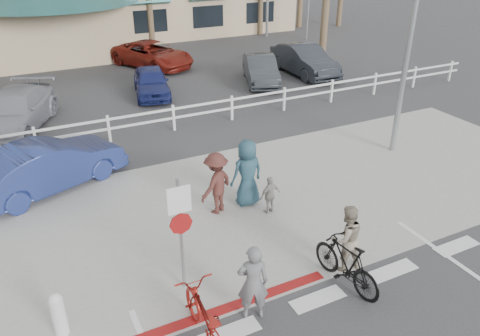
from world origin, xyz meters
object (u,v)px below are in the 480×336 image
sign_post (181,230)px  bike_red (206,321)px  car_white_sedan (49,165)px  bike_black (346,264)px

sign_post → bike_red: sign_post is taller
sign_post → car_white_sedan: bearing=108.8°
bike_red → car_white_sedan: car_white_sedan is taller
bike_black → car_white_sedan: 8.78m
car_white_sedan → bike_black: bearing=-167.1°
bike_black → car_white_sedan: car_white_sedan is taller
sign_post → bike_black: (3.07, -1.46, -0.90)m
sign_post → bike_red: (-0.18, -1.64, -0.90)m
car_white_sedan → bike_red: bearing=171.5°
bike_red → bike_black: (3.24, 0.18, 0.01)m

